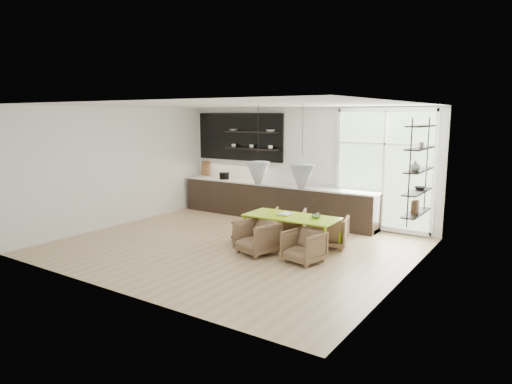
{
  "coord_description": "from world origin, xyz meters",
  "views": [
    {
      "loc": [
        5.48,
        -7.37,
        2.7
      ],
      "look_at": [
        0.17,
        0.6,
        1.08
      ],
      "focal_mm": 32.0,
      "sensor_mm": 36.0,
      "label": 1
    }
  ],
  "objects_px": {
    "wire_stool": "(239,229)",
    "armchair_back_right": "(330,231)",
    "armchair_back_left": "(289,223)",
    "armchair_front_left": "(257,237)",
    "dining_table": "(291,218)",
    "armchair_front_right": "(304,247)"
  },
  "relations": [
    {
      "from": "dining_table",
      "to": "armchair_back_left",
      "type": "xyz_separation_m",
      "value": [
        -0.47,
        0.75,
        -0.32
      ]
    },
    {
      "from": "armchair_front_right",
      "to": "armchair_front_left",
      "type": "bearing_deg",
      "value": -167.31
    },
    {
      "from": "wire_stool",
      "to": "armchair_back_right",
      "type": "bearing_deg",
      "value": 25.19
    },
    {
      "from": "armchair_front_left",
      "to": "wire_stool",
      "type": "relative_size",
      "value": 1.61
    },
    {
      "from": "dining_table",
      "to": "armchair_front_right",
      "type": "relative_size",
      "value": 2.91
    },
    {
      "from": "armchair_back_right",
      "to": "armchair_back_left",
      "type": "bearing_deg",
      "value": -23.1
    },
    {
      "from": "dining_table",
      "to": "armchair_front_left",
      "type": "bearing_deg",
      "value": -124.97
    },
    {
      "from": "armchair_back_right",
      "to": "armchair_front_left",
      "type": "xyz_separation_m",
      "value": [
        -0.99,
        -1.24,
        0.01
      ]
    },
    {
      "from": "armchair_front_left",
      "to": "dining_table",
      "type": "bearing_deg",
      "value": 73.82
    },
    {
      "from": "dining_table",
      "to": "wire_stool",
      "type": "height_order",
      "value": "dining_table"
    },
    {
      "from": "armchair_back_right",
      "to": "wire_stool",
      "type": "relative_size",
      "value": 1.57
    },
    {
      "from": "dining_table",
      "to": "armchair_back_right",
      "type": "height_order",
      "value": "dining_table"
    },
    {
      "from": "armchair_back_left",
      "to": "armchair_front_right",
      "type": "height_order",
      "value": "armchair_back_left"
    },
    {
      "from": "armchair_back_right",
      "to": "dining_table",
      "type": "bearing_deg",
      "value": 31.13
    },
    {
      "from": "armchair_back_left",
      "to": "armchair_front_left",
      "type": "bearing_deg",
      "value": 70.81
    },
    {
      "from": "dining_table",
      "to": "armchair_back_left",
      "type": "bearing_deg",
      "value": 120.59
    },
    {
      "from": "dining_table",
      "to": "wire_stool",
      "type": "distance_m",
      "value": 1.23
    },
    {
      "from": "armchair_back_left",
      "to": "armchair_front_right",
      "type": "xyz_separation_m",
      "value": [
        1.08,
        -1.36,
        -0.03
      ]
    },
    {
      "from": "armchair_back_left",
      "to": "armchair_front_left",
      "type": "height_order",
      "value": "armchair_front_left"
    },
    {
      "from": "armchair_back_left",
      "to": "wire_stool",
      "type": "distance_m",
      "value": 1.18
    },
    {
      "from": "armchair_back_right",
      "to": "armchair_front_left",
      "type": "height_order",
      "value": "armchair_front_left"
    },
    {
      "from": "armchair_back_left",
      "to": "wire_stool",
      "type": "xyz_separation_m",
      "value": [
        -0.69,
        -0.96,
        -0.03
      ]
    }
  ]
}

